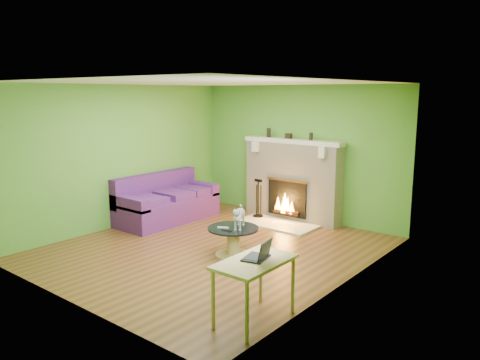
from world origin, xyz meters
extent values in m
plane|color=#513117|center=(0.00, 0.00, 0.00)|extent=(5.00, 5.00, 0.00)
plane|color=white|center=(0.00, 0.00, 2.60)|extent=(5.00, 5.00, 0.00)
plane|color=#4F9631|center=(0.00, 2.50, 1.30)|extent=(5.00, 0.00, 5.00)
plane|color=#4F9631|center=(0.00, -2.50, 1.30)|extent=(5.00, 0.00, 5.00)
plane|color=#4F9631|center=(-2.25, 0.00, 1.30)|extent=(0.00, 5.00, 5.00)
plane|color=#4F9631|center=(2.25, 0.00, 1.30)|extent=(0.00, 5.00, 5.00)
plane|color=silver|center=(2.24, -0.90, 1.55)|extent=(0.00, 1.20, 1.20)
plane|color=white|center=(2.23, -0.90, 1.55)|extent=(0.00, 1.06, 1.06)
cube|color=beige|center=(0.00, 2.33, 0.75)|extent=(2.00, 0.35, 1.50)
cube|color=black|center=(0.00, 2.13, 0.44)|extent=(0.85, 0.03, 0.68)
cube|color=gold|center=(0.00, 2.13, 0.80)|extent=(0.91, 0.02, 0.04)
cylinder|color=black|center=(0.00, 2.10, 0.16)|extent=(0.55, 0.07, 0.07)
cube|color=beige|center=(0.00, 2.30, 1.54)|extent=(2.10, 0.28, 0.08)
cube|color=beige|center=(-0.75, 2.11, 1.40)|extent=(0.12, 0.10, 0.20)
cube|color=beige|center=(0.75, 2.11, 1.40)|extent=(0.12, 0.10, 0.20)
cube|color=beige|center=(0.00, 1.80, 0.01)|extent=(1.50, 0.75, 0.03)
cube|color=beige|center=(0.00, 2.30, 1.54)|extent=(2.10, 0.28, 0.08)
cube|color=#4D1961|center=(-1.80, 0.69, 0.23)|extent=(0.91, 2.02, 0.45)
cube|color=#4D1961|center=(-2.15, 0.69, 0.62)|extent=(0.21, 2.02, 0.57)
cube|color=#4D1961|center=(-1.80, -0.22, 0.52)|extent=(0.91, 0.21, 0.23)
cube|color=#4D1961|center=(-1.80, 1.59, 0.52)|extent=(0.91, 0.21, 0.23)
cube|color=#4D1961|center=(-1.75, 0.12, 0.52)|extent=(0.72, 0.54, 0.12)
cube|color=#4D1961|center=(-1.75, 0.79, 0.52)|extent=(0.72, 0.54, 0.12)
cube|color=#4D1961|center=(-1.75, 1.36, 0.52)|extent=(0.72, 0.54, 0.12)
cylinder|color=tan|center=(0.45, -0.04, 0.01)|extent=(0.55, 0.55, 0.03)
cylinder|color=tan|center=(0.45, -0.04, 0.22)|extent=(0.20, 0.20, 0.38)
cylinder|color=black|center=(0.45, -0.04, 0.43)|extent=(0.78, 0.78, 0.02)
cube|color=tan|center=(1.95, -1.49, 0.67)|extent=(0.54, 0.93, 0.04)
cylinder|color=tan|center=(1.73, -1.91, 0.33)|extent=(0.04, 0.04, 0.65)
cylinder|color=tan|center=(2.17, -1.91, 0.33)|extent=(0.04, 0.04, 0.65)
cylinder|color=tan|center=(1.73, -1.07, 0.33)|extent=(0.04, 0.04, 0.65)
cylinder|color=tan|center=(2.17, -1.07, 0.33)|extent=(0.04, 0.04, 0.65)
cube|color=#99999C|center=(0.35, -0.16, 0.45)|extent=(0.17, 0.12, 0.02)
cube|color=black|center=(0.47, -0.22, 0.45)|extent=(0.16, 0.05, 0.02)
cylinder|color=black|center=(-0.58, 2.33, 1.67)|extent=(0.08, 0.08, 0.18)
cylinder|color=black|center=(0.38, 2.33, 1.65)|extent=(0.07, 0.07, 0.14)
cube|color=black|center=(-0.11, 2.33, 1.63)|extent=(0.12, 0.08, 0.10)
camera|label=1|loc=(4.80, -5.29, 2.45)|focal=35.00mm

